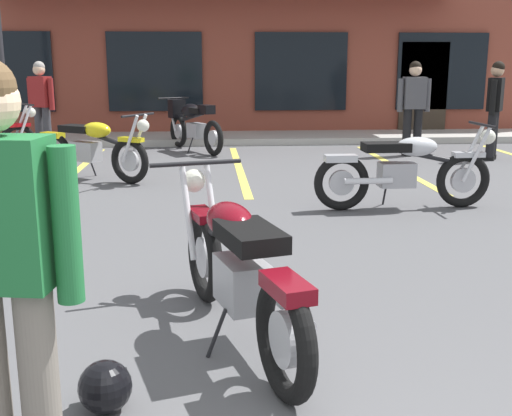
{
  "coord_description": "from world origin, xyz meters",
  "views": [
    {
      "loc": [
        -0.51,
        -1.12,
        1.66
      ],
      "look_at": [
        -0.14,
        3.65,
        0.55
      ],
      "focal_mm": 44.34,
      "sensor_mm": 36.0,
      "label": 1
    }
  ],
  "objects_px": {
    "person_in_black_shirt": "(495,104)",
    "motorcycle_red_sportbike": "(91,148)",
    "motorcycle_blue_standard": "(406,169)",
    "helmet_on_pavement": "(105,387)",
    "motorcycle_foreground_classic": "(237,267)",
    "motorcycle_green_cafe_racer": "(192,123)",
    "person_by_back_row": "(3,258)",
    "person_in_shorts_foreground": "(41,101)",
    "person_near_building": "(414,103)"
  },
  "relations": [
    {
      "from": "motorcycle_red_sportbike",
      "to": "motorcycle_blue_standard",
      "type": "distance_m",
      "value": 4.49
    },
    {
      "from": "motorcycle_foreground_classic",
      "to": "motorcycle_red_sportbike",
      "type": "relative_size",
      "value": 1.12
    },
    {
      "from": "motorcycle_foreground_classic",
      "to": "person_by_back_row",
      "type": "relative_size",
      "value": 1.23
    },
    {
      "from": "motorcycle_green_cafe_racer",
      "to": "person_by_back_row",
      "type": "distance_m",
      "value": 9.84
    },
    {
      "from": "motorcycle_blue_standard",
      "to": "motorcycle_green_cafe_racer",
      "type": "relative_size",
      "value": 1.1
    },
    {
      "from": "motorcycle_red_sportbike",
      "to": "motorcycle_green_cafe_racer",
      "type": "height_order",
      "value": "same"
    },
    {
      "from": "motorcycle_red_sportbike",
      "to": "person_by_back_row",
      "type": "height_order",
      "value": "person_by_back_row"
    },
    {
      "from": "helmet_on_pavement",
      "to": "motorcycle_foreground_classic",
      "type": "bearing_deg",
      "value": 48.74
    },
    {
      "from": "motorcycle_red_sportbike",
      "to": "motorcycle_blue_standard",
      "type": "xyz_separation_m",
      "value": [
        3.91,
        -2.19,
        0.0
      ]
    },
    {
      "from": "person_by_back_row",
      "to": "helmet_on_pavement",
      "type": "distance_m",
      "value": 1.01
    },
    {
      "from": "person_in_black_shirt",
      "to": "person_in_shorts_foreground",
      "type": "bearing_deg",
      "value": 168.44
    },
    {
      "from": "motorcycle_red_sportbike",
      "to": "person_in_black_shirt",
      "type": "distance_m",
      "value": 6.72
    },
    {
      "from": "person_in_black_shirt",
      "to": "person_in_shorts_foreground",
      "type": "distance_m",
      "value": 8.14
    },
    {
      "from": "motorcycle_red_sportbike",
      "to": "helmet_on_pavement",
      "type": "height_order",
      "value": "motorcycle_red_sportbike"
    },
    {
      "from": "person_in_black_shirt",
      "to": "person_by_back_row",
      "type": "xyz_separation_m",
      "value": [
        -5.67,
        -8.25,
        0.0
      ]
    },
    {
      "from": "helmet_on_pavement",
      "to": "person_by_back_row",
      "type": "bearing_deg",
      "value": -115.26
    },
    {
      "from": "motorcycle_blue_standard",
      "to": "person_in_shorts_foreground",
      "type": "xyz_separation_m",
      "value": [
        -5.33,
        5.2,
        0.49
      ]
    },
    {
      "from": "person_by_back_row",
      "to": "helmet_on_pavement",
      "type": "height_order",
      "value": "person_by_back_row"
    },
    {
      "from": "person_by_back_row",
      "to": "helmet_on_pavement",
      "type": "xyz_separation_m",
      "value": [
        0.25,
        0.53,
        -0.82
      ]
    },
    {
      "from": "person_in_shorts_foreground",
      "to": "motorcycle_red_sportbike",
      "type": "bearing_deg",
      "value": -64.84
    },
    {
      "from": "motorcycle_foreground_classic",
      "to": "motorcycle_blue_standard",
      "type": "relative_size",
      "value": 0.98
    },
    {
      "from": "motorcycle_foreground_classic",
      "to": "motorcycle_green_cafe_racer",
      "type": "relative_size",
      "value": 1.07
    },
    {
      "from": "person_by_back_row",
      "to": "motorcycle_blue_standard",
      "type": "bearing_deg",
      "value": 57.2
    },
    {
      "from": "helmet_on_pavement",
      "to": "motorcycle_green_cafe_racer",
      "type": "bearing_deg",
      "value": 88.55
    },
    {
      "from": "person_in_black_shirt",
      "to": "motorcycle_green_cafe_racer",
      "type": "bearing_deg",
      "value": 163.1
    },
    {
      "from": "motorcycle_red_sportbike",
      "to": "motorcycle_green_cafe_racer",
      "type": "xyz_separation_m",
      "value": [
        1.38,
        2.95,
        0.07
      ]
    },
    {
      "from": "person_in_shorts_foreground",
      "to": "person_near_building",
      "type": "xyz_separation_m",
      "value": [
        6.77,
        -1.01,
        0.0
      ]
    },
    {
      "from": "motorcycle_blue_standard",
      "to": "person_by_back_row",
      "type": "relative_size",
      "value": 1.26
    },
    {
      "from": "motorcycle_red_sportbike",
      "to": "motorcycle_blue_standard",
      "type": "relative_size",
      "value": 0.87
    },
    {
      "from": "person_in_shorts_foreground",
      "to": "helmet_on_pavement",
      "type": "xyz_separation_m",
      "value": [
        2.56,
        -9.35,
        -0.82
      ]
    },
    {
      "from": "motorcycle_foreground_classic",
      "to": "motorcycle_red_sportbike",
      "type": "xyz_separation_m",
      "value": [
        -1.82,
        5.58,
        0.0
      ]
    },
    {
      "from": "motorcycle_blue_standard",
      "to": "person_near_building",
      "type": "height_order",
      "value": "person_near_building"
    },
    {
      "from": "person_in_black_shirt",
      "to": "person_in_shorts_foreground",
      "type": "xyz_separation_m",
      "value": [
        -7.98,
        1.63,
        0.0
      ]
    },
    {
      "from": "motorcycle_green_cafe_racer",
      "to": "person_in_black_shirt",
      "type": "height_order",
      "value": "person_in_black_shirt"
    },
    {
      "from": "person_in_shorts_foreground",
      "to": "helmet_on_pavement",
      "type": "bearing_deg",
      "value": -74.72
    },
    {
      "from": "motorcycle_red_sportbike",
      "to": "person_in_shorts_foreground",
      "type": "bearing_deg",
      "value": 115.16
    },
    {
      "from": "motorcycle_foreground_classic",
      "to": "motorcycle_red_sportbike",
      "type": "height_order",
      "value": "same"
    },
    {
      "from": "person_in_black_shirt",
      "to": "helmet_on_pavement",
      "type": "distance_m",
      "value": 9.47
    },
    {
      "from": "person_by_back_row",
      "to": "motorcycle_foreground_classic",
      "type": "bearing_deg",
      "value": 54.53
    },
    {
      "from": "person_by_back_row",
      "to": "person_near_building",
      "type": "relative_size",
      "value": 1.0
    },
    {
      "from": "motorcycle_green_cafe_racer",
      "to": "helmet_on_pavement",
      "type": "xyz_separation_m",
      "value": [
        -0.24,
        -9.3,
        -0.4
      ]
    },
    {
      "from": "motorcycle_green_cafe_racer",
      "to": "person_in_shorts_foreground",
      "type": "distance_m",
      "value": 2.82
    },
    {
      "from": "person_in_shorts_foreground",
      "to": "helmet_on_pavement",
      "type": "relative_size",
      "value": 6.44
    },
    {
      "from": "motorcycle_red_sportbike",
      "to": "person_near_building",
      "type": "distance_m",
      "value": 5.73
    },
    {
      "from": "motorcycle_foreground_classic",
      "to": "person_in_black_shirt",
      "type": "height_order",
      "value": "person_in_black_shirt"
    },
    {
      "from": "person_in_shorts_foreground",
      "to": "person_by_back_row",
      "type": "relative_size",
      "value": 1.0
    },
    {
      "from": "person_in_black_shirt",
      "to": "motorcycle_red_sportbike",
      "type": "bearing_deg",
      "value": -168.17
    },
    {
      "from": "motorcycle_blue_standard",
      "to": "helmet_on_pavement",
      "type": "height_order",
      "value": "motorcycle_blue_standard"
    },
    {
      "from": "motorcycle_blue_standard",
      "to": "person_in_black_shirt",
      "type": "bearing_deg",
      "value": 53.37
    },
    {
      "from": "motorcycle_blue_standard",
      "to": "person_in_black_shirt",
      "type": "xyz_separation_m",
      "value": [
        2.65,
        3.56,
        0.49
      ]
    }
  ]
}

